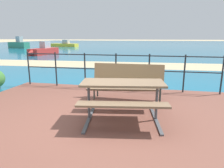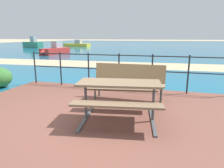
% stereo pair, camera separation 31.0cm
% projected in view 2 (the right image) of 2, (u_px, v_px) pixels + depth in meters
% --- Properties ---
extents(ground_plane, '(240.00, 240.00, 0.00)m').
position_uv_depth(ground_plane, '(90.00, 121.00, 3.98)').
color(ground_plane, tan).
extents(patio_paving, '(6.40, 5.20, 0.06)m').
position_uv_depth(patio_paving, '(90.00, 119.00, 3.97)').
color(patio_paving, brown).
rests_on(patio_paving, ground).
extents(sea_water, '(90.00, 90.00, 0.01)m').
position_uv_depth(sea_water, '(163.00, 45.00, 41.43)').
color(sea_water, '#196B8E').
rests_on(sea_water, ground).
extents(beach_strip, '(54.07, 5.40, 0.01)m').
position_uv_depth(beach_strip, '(143.00, 65.00, 11.61)').
color(beach_strip, tan).
rests_on(beach_strip, ground).
extents(picnic_table, '(1.71, 1.53, 0.75)m').
position_uv_depth(picnic_table, '(119.00, 91.00, 3.75)').
color(picnic_table, '#7A6047').
rests_on(picnic_table, patio_paving).
extents(park_bench, '(1.79, 0.43, 0.89)m').
position_uv_depth(park_bench, '(129.00, 79.00, 5.05)').
color(park_bench, '#8C704C').
rests_on(park_bench, patio_paving).
extents(railing_fence, '(5.94, 0.04, 1.08)m').
position_uv_depth(railing_fence, '(119.00, 67.00, 6.04)').
color(railing_fence, '#1E2328').
rests_on(railing_fence, patio_paving).
extents(boat_near, '(5.27, 1.95, 1.12)m').
position_uv_depth(boat_near, '(77.00, 44.00, 34.62)').
color(boat_near, yellow).
rests_on(boat_near, sea_water).
extents(boat_mid, '(4.27, 2.16, 1.67)m').
position_uv_depth(boat_mid, '(32.00, 44.00, 30.45)').
color(boat_mid, '#338466').
rests_on(boat_mid, sea_water).
extents(boat_far, '(1.36, 3.93, 1.20)m').
position_uv_depth(boat_far, '(55.00, 50.00, 19.09)').
color(boat_far, red).
rests_on(boat_far, sea_water).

